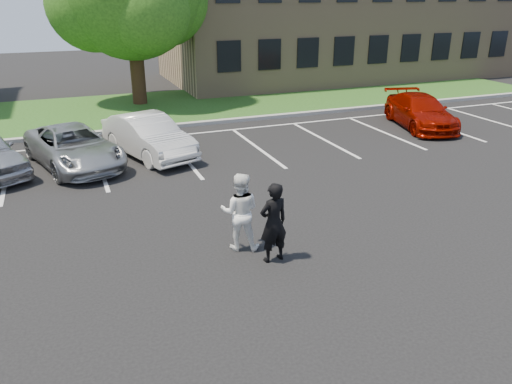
{
  "coord_description": "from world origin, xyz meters",
  "views": [
    {
      "loc": [
        -3.73,
        -8.44,
        5.33
      ],
      "look_at": [
        0.0,
        1.0,
        1.25
      ],
      "focal_mm": 35.0,
      "sensor_mm": 36.0,
      "label": 1
    }
  ],
  "objects_px": {
    "man_white_shirt": "(240,212)",
    "car_silver_minivan": "(74,147)",
    "car_white_sedan": "(148,136)",
    "office_building": "(337,11)",
    "man_black_suit": "(273,223)",
    "car_red_compact": "(420,111)"
  },
  "relations": [
    {
      "from": "office_building",
      "to": "man_white_shirt",
      "type": "bearing_deg",
      "value": -124.35
    },
    {
      "from": "car_white_sedan",
      "to": "car_red_compact",
      "type": "bearing_deg",
      "value": -19.08
    },
    {
      "from": "car_silver_minivan",
      "to": "car_red_compact",
      "type": "height_order",
      "value": "car_red_compact"
    },
    {
      "from": "office_building",
      "to": "car_red_compact",
      "type": "relative_size",
      "value": 4.91
    },
    {
      "from": "office_building",
      "to": "man_white_shirt",
      "type": "distance_m",
      "value": 25.75
    },
    {
      "from": "man_white_shirt",
      "to": "car_silver_minivan",
      "type": "height_order",
      "value": "man_white_shirt"
    },
    {
      "from": "car_silver_minivan",
      "to": "car_red_compact",
      "type": "relative_size",
      "value": 1.02
    },
    {
      "from": "car_white_sedan",
      "to": "office_building",
      "type": "bearing_deg",
      "value": 23.62
    },
    {
      "from": "office_building",
      "to": "car_red_compact",
      "type": "height_order",
      "value": "office_building"
    },
    {
      "from": "man_white_shirt",
      "to": "car_white_sedan",
      "type": "bearing_deg",
      "value": -60.98
    },
    {
      "from": "car_white_sedan",
      "to": "man_black_suit",
      "type": "bearing_deg",
      "value": -100.71
    },
    {
      "from": "car_red_compact",
      "to": "man_white_shirt",
      "type": "bearing_deg",
      "value": -130.86
    },
    {
      "from": "car_silver_minivan",
      "to": "car_white_sedan",
      "type": "height_order",
      "value": "car_white_sedan"
    },
    {
      "from": "car_silver_minivan",
      "to": "car_white_sedan",
      "type": "xyz_separation_m",
      "value": [
        2.45,
        0.17,
        0.07
      ]
    },
    {
      "from": "office_building",
      "to": "car_silver_minivan",
      "type": "relative_size",
      "value": 4.81
    },
    {
      "from": "car_red_compact",
      "to": "car_white_sedan",
      "type": "bearing_deg",
      "value": -166.02
    },
    {
      "from": "man_white_shirt",
      "to": "car_silver_minivan",
      "type": "relative_size",
      "value": 0.38
    },
    {
      "from": "car_silver_minivan",
      "to": "car_red_compact",
      "type": "bearing_deg",
      "value": -15.96
    },
    {
      "from": "car_white_sedan",
      "to": "car_silver_minivan",
      "type": "bearing_deg",
      "value": 165.48
    },
    {
      "from": "man_white_shirt",
      "to": "car_silver_minivan",
      "type": "distance_m",
      "value": 7.96
    },
    {
      "from": "man_black_suit",
      "to": "car_red_compact",
      "type": "xyz_separation_m",
      "value": [
        10.25,
        8.14,
        -0.22
      ]
    },
    {
      "from": "man_black_suit",
      "to": "man_white_shirt",
      "type": "xyz_separation_m",
      "value": [
        -0.46,
        0.77,
        0.0
      ]
    }
  ]
}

